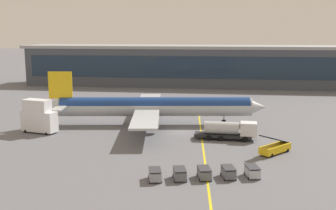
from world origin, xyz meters
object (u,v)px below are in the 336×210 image
Objects in this scene: baggage_cart_1 at (180,174)px; main_airliner at (154,107)px; catering_lift at (39,117)px; fuel_tanker at (230,130)px; baggage_cart_0 at (155,174)px; baggage_cart_2 at (204,173)px; baggage_cart_4 at (252,171)px; baggage_cart_3 at (228,172)px; belt_loader at (275,147)px.

main_airliner is at bearing 105.43° from baggage_cart_1.
catering_lift is at bearing -155.17° from main_airliner.
baggage_cart_1 is at bearing -107.97° from fuel_tanker.
fuel_tanker is 1.51× the size of catering_lift.
main_airliner reaches higher than fuel_tanker.
baggage_cart_0 is 1.00× the size of baggage_cart_1.
catering_lift is 38.10m from baggage_cart_2.
baggage_cart_1 is 9.60m from baggage_cart_4.
main_airliner reaches higher than catering_lift.
catering_lift reaches higher than baggage_cart_0.
catering_lift is 2.46× the size of baggage_cart_2.
baggage_cart_4 is (3.12, 0.72, 0.00)m from baggage_cart_3.
baggage_cart_1 and baggage_cart_4 have the same top height.
fuel_tanker reaches higher than baggage_cart_3.
belt_loader reaches higher than fuel_tanker.
main_airliner is at bearing 121.96° from baggage_cart_4.
baggage_cart_2 is (11.61, -30.04, -2.97)m from main_airliner.
baggage_cart_4 is at bearing -26.70° from catering_lift.
belt_loader is 19.00m from baggage_cart_1.
baggage_cart_2 is at bearing -167.08° from baggage_cart_3.
fuel_tanker is 3.73× the size of baggage_cart_1.
main_airliner reaches higher than baggage_cart_4.
fuel_tanker reaches higher than baggage_cart_4.
baggage_cart_0 and baggage_cart_2 have the same top height.
fuel_tanker is at bearing 132.65° from belt_loader.
baggage_cart_2 is (31.95, -20.64, -2.28)m from catering_lift.
catering_lift is 2.46× the size of baggage_cart_3.
belt_loader is (6.90, -7.50, -0.76)m from fuel_tanker.
baggage_cart_0 and baggage_cart_1 have the same top height.
catering_lift is 35.95m from baggage_cart_1.
baggage_cart_3 and baggage_cart_4 have the same top height.
baggage_cart_4 is at bearing 12.92° from baggage_cart_2.
baggage_cart_4 is (2.63, -18.58, -0.96)m from fuel_tanker.
belt_loader is 2.06× the size of baggage_cart_3.
main_airliner reaches higher than baggage_cart_2.
belt_loader reaches higher than baggage_cart_1.
catering_lift is (-20.34, -9.41, -0.68)m from main_airliner.
baggage_cart_1 is 1.00× the size of baggage_cart_4.
baggage_cart_4 is (6.24, 1.43, 0.00)m from baggage_cart_2.
main_airliner is 18.33m from fuel_tanker.
fuel_tanker is 3.73× the size of baggage_cart_0.
main_airliner is 6.37× the size of catering_lift.
baggage_cart_1 is (3.12, 0.72, 0.00)m from baggage_cart_0.
main_airliner is 7.60× the size of belt_loader.
catering_lift is 42.80m from baggage_cart_4.
main_airliner is at bearing 146.61° from fuel_tanker.
fuel_tanker is at bearing 65.34° from baggage_cart_0.
baggage_cart_4 is at bearing -111.07° from belt_loader.
catering_lift is at bearing 143.48° from baggage_cart_1.
baggage_cart_0 is at bearing -167.08° from baggage_cart_2.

